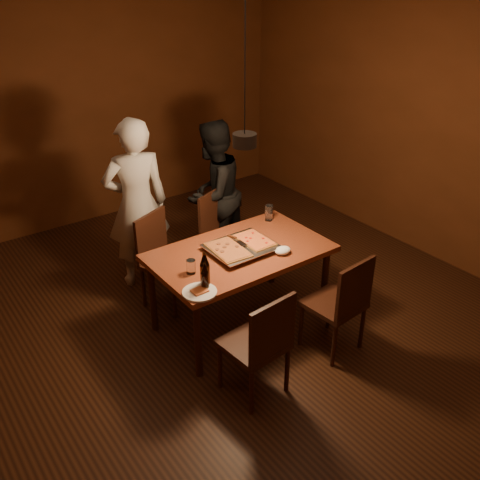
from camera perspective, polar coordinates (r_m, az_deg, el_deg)
room_shell at (r=4.14m, az=0.48°, el=5.98°), size 6.00×6.00×6.00m
dining_table at (r=4.56m, az=-0.00°, el=-1.93°), size 1.50×0.90×0.75m
chair_far_left at (r=5.00m, az=-8.42°, el=-1.19°), size 0.55×0.55×0.49m
chair_far_right at (r=5.39m, az=-2.11°, el=1.39°), size 0.55×0.55×0.49m
chair_near_left at (r=3.89m, az=2.34°, el=-10.42°), size 0.45×0.45×0.49m
chair_near_right at (r=4.38m, az=10.92°, el=-6.04°), size 0.45×0.45×0.49m
pizza_tray at (r=4.51m, az=0.13°, el=-0.88°), size 0.55×0.45×0.05m
pizza_meat at (r=4.42m, az=-1.28°, el=-1.03°), size 0.28×0.42×0.02m
pizza_cheese at (r=4.57m, az=1.54°, el=0.02°), size 0.23×0.36×0.02m
spatula at (r=4.50m, az=0.03°, el=-0.38°), size 0.09×0.24×0.04m
beer_bottle_a at (r=3.97m, az=-3.76°, el=-3.86°), size 0.06×0.06×0.22m
beer_bottle_b at (r=4.00m, az=-3.77°, el=-3.14°), size 0.07×0.07×0.28m
water_glass_left at (r=4.20m, az=-5.25°, el=-2.84°), size 0.07×0.07×0.12m
water_glass_right at (r=5.02m, az=3.10°, el=2.91°), size 0.07×0.07×0.15m
plate_slice at (r=3.98m, az=-4.33°, el=-5.56°), size 0.26×0.26×0.03m
napkin at (r=4.48m, az=4.58°, el=-1.12°), size 0.15×0.11×0.06m
diner_white at (r=5.23m, az=-10.95°, el=3.77°), size 0.70×0.54×1.70m
diner_dark at (r=5.58m, az=-2.87°, el=4.95°), size 0.91×0.81×1.54m
pendant_lamp at (r=4.02m, az=0.50°, el=10.75°), size 0.18×0.18×1.10m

